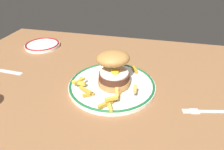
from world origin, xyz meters
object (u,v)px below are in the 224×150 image
(side_plate, at_px, (42,45))
(burger, at_px, (114,68))
(dinner_plate, at_px, (112,85))
(fork, at_px, (207,111))

(side_plate, bearing_deg, burger, -31.35)
(dinner_plate, relative_size, burger, 1.88)
(fork, bearing_deg, side_plate, 155.96)
(dinner_plate, distance_m, side_plate, 0.46)
(side_plate, height_order, fork, side_plate)
(burger, xyz_separation_m, side_plate, (-0.40, 0.24, -0.06))
(dinner_plate, bearing_deg, burger, 50.51)
(side_plate, relative_size, fork, 1.10)
(dinner_plate, height_order, burger, burger)
(fork, bearing_deg, burger, 167.80)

